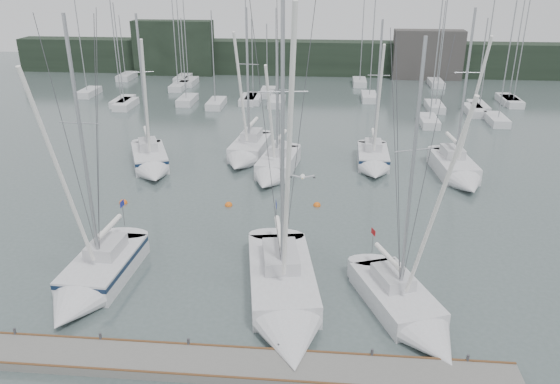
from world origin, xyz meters
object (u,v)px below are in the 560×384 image
Objects in this scene: sailboat_near_left at (91,282)px; sailboat_mid_e at (459,173)px; sailboat_mid_b at (246,153)px; sailboat_mid_c at (274,169)px; buoy_b at (317,206)px; sailboat_mid_a at (151,163)px; buoy_a at (229,205)px; buoy_c at (123,203)px; sailboat_mid_d at (374,162)px; sailboat_near_right at (412,316)px; sailboat_near_center at (285,304)px.

sailboat_near_left is 28.73m from sailboat_mid_e.
sailboat_mid_b is at bearing 79.50° from sailboat_near_left.
sailboat_mid_c reaches higher than buoy_b.
sailboat_mid_a is at bearing -150.42° from sailboat_mid_b.
sailboat_mid_e reaches higher than sailboat_mid_c.
sailboat_mid_e is at bearing 41.44° from sailboat_near_left.
buoy_b is (6.26, 0.54, 0.00)m from buoy_a.
buoy_c is at bearing -140.61° from sailboat_mid_c.
sailboat_mid_d is 23.48× the size of buoy_a.
sailboat_mid_c is 6.59m from buoy_a.
sailboat_near_right reaches higher than buoy_c.
sailboat_near_left is 1.17× the size of sailboat_mid_d.
sailboat_near_center is at bearing -78.66° from sailboat_mid_a.
sailboat_near_right is at bearing -33.98° from buoy_c.
sailboat_mid_e is at bearing 9.65° from sailboat_mid_c.
sailboat_near_center is 22.90m from sailboat_mid_b.
sailboat_near_center is 1.33× the size of sailboat_mid_b.
sailboat_mid_c is at bearing 176.23° from sailboat_mid_e.
sailboat_mid_d is (15.89, 20.14, -0.01)m from sailboat_near_left.
sailboat_mid_a is at bearing 174.33° from sailboat_mid_e.
sailboat_near_left is 18.20m from sailboat_mid_a.
sailboat_mid_c is at bearing 31.57° from buoy_c.
buoy_a is at bearing 2.23° from buoy_c.
sailboat_mid_e is at bearing -22.43° from sailboat_mid_a.
sailboat_mid_d reaches higher than buoy_b.
buoy_a is (5.15, 11.53, -0.60)m from sailboat_near_left.
sailboat_near_center is 1.36× the size of sailboat_mid_a.
sailboat_mid_b is 25.50× the size of buoy_b.
buoy_c is (-13.85, -0.84, 0.00)m from buoy_b.
sailboat_near_left reaches higher than sailboat_mid_c.
sailboat_near_center reaches higher than sailboat_mid_a.
sailboat_near_left reaches higher than buoy_a.
buoy_a is at bearing -82.69° from sailboat_mid_b.
sailboat_mid_e is at bearing 51.42° from sailboat_near_right.
sailboat_near_left is at bearing -146.82° from sailboat_mid_e.
sailboat_near_center is 30.33× the size of buoy_c.
sailboat_mid_e is 12.50m from buoy_b.
buoy_c is at bearing 104.94° from sailboat_near_left.
buoy_a is 7.60m from buoy_c.
sailboat_mid_c reaches higher than buoy_c.
sailboat_mid_c is at bearing 87.91° from sailboat_near_center.
sailboat_near_left is 11.51m from buoy_c.
sailboat_mid_c is 12.04m from buoy_c.
buoy_c is at bearing -111.93° from sailboat_mid_a.
buoy_b is (11.41, 12.07, -0.60)m from sailboat_near_left.
sailboat_mid_e reaches higher than sailboat_mid_d.
sailboat_near_center reaches higher than buoy_b.
buoy_a is (-11.11, 12.90, -0.51)m from sailboat_near_right.
sailboat_mid_b is 4.67m from sailboat_mid_c.
buoy_a is (7.65, -6.50, -0.65)m from sailboat_mid_a.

